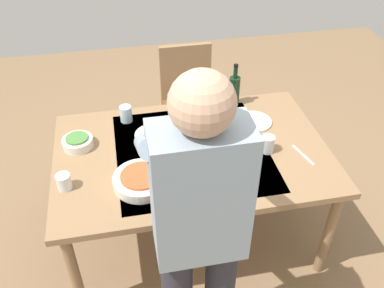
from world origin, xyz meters
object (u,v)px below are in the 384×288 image
(side_bowl_bread, at_px, (206,157))
(water_cup_near_right, at_px, (64,182))
(dining_table, at_px, (192,159))
(serving_bowl_pasta, at_px, (141,180))
(water_cup_far_left, at_px, (126,114))
(wine_bottle, at_px, (234,90))
(water_cup_near_left, at_px, (268,144))
(wine_glass_left, at_px, (205,174))
(side_bowl_salad, at_px, (78,142))
(dinner_plate_near, at_px, (153,135))
(dinner_plate_far, at_px, (254,122))
(chair_near, at_px, (188,96))
(person_server, at_px, (199,229))

(side_bowl_bread, bearing_deg, water_cup_near_right, 4.49)
(dining_table, height_order, serving_bowl_pasta, serving_bowl_pasta)
(water_cup_far_left, relative_size, side_bowl_bread, 0.66)
(wine_bottle, distance_m, water_cup_near_left, 0.53)
(wine_glass_left, bearing_deg, wine_bottle, -116.00)
(wine_bottle, xyz_separation_m, side_bowl_salad, (1.03, 0.27, -0.08))
(serving_bowl_pasta, bearing_deg, dinner_plate_near, -105.56)
(serving_bowl_pasta, bearing_deg, wine_bottle, -136.18)
(dining_table, height_order, wine_bottle, wine_bottle)
(wine_glass_left, distance_m, serving_bowl_pasta, 0.34)
(water_cup_near_left, relative_size, dinner_plate_near, 0.45)
(dining_table, height_order, water_cup_near_right, water_cup_near_right)
(dining_table, distance_m, dinner_plate_far, 0.49)
(dining_table, distance_m, chair_near, 0.92)
(chair_near, distance_m, dinner_plate_near, 0.82)
(side_bowl_salad, relative_size, dinner_plate_far, 0.78)
(chair_near, relative_size, water_cup_near_right, 10.39)
(chair_near, distance_m, serving_bowl_pasta, 1.24)
(person_server, relative_size, side_bowl_bread, 10.56)
(dining_table, bearing_deg, side_bowl_salad, -14.70)
(wine_glass_left, xyz_separation_m, water_cup_near_right, (0.72, -0.15, -0.06))
(chair_near, distance_m, water_cup_near_left, 1.06)
(water_cup_near_right, relative_size, side_bowl_salad, 0.49)
(dining_table, bearing_deg, water_cup_far_left, -47.11)
(chair_near, bearing_deg, water_cup_far_left, 46.20)
(water_cup_near_right, height_order, dinner_plate_far, water_cup_near_right)
(dining_table, height_order, dinner_plate_far, dinner_plate_far)
(chair_near, xyz_separation_m, dinner_plate_far, (-0.30, 0.70, 0.20))
(chair_near, bearing_deg, person_server, 80.79)
(dining_table, distance_m, wine_glass_left, 0.36)
(wine_bottle, xyz_separation_m, side_bowl_bread, (0.32, 0.55, -0.08))
(wine_glass_left, relative_size, water_cup_near_left, 1.46)
(dinner_plate_near, bearing_deg, side_bowl_salad, 2.15)
(dining_table, xyz_separation_m, wine_glass_left, (-0.00, 0.32, 0.17))
(dining_table, xyz_separation_m, water_cup_far_left, (0.35, -0.38, 0.12))
(side_bowl_salad, xyz_separation_m, dinner_plate_near, (-0.45, -0.02, -0.03))
(wine_bottle, bearing_deg, water_cup_near_right, 29.32)
(serving_bowl_pasta, height_order, dinner_plate_near, serving_bowl_pasta)
(water_cup_near_left, relative_size, dinner_plate_far, 0.45)
(wine_glass_left, relative_size, side_bowl_bread, 0.94)
(water_cup_near_left, bearing_deg, serving_bowl_pasta, 10.31)
(wine_glass_left, height_order, dinner_plate_far, wine_glass_left)
(water_cup_near_right, height_order, water_cup_far_left, water_cup_far_left)
(chair_near, distance_m, water_cup_far_left, 0.76)
(water_cup_near_right, xyz_separation_m, dinner_plate_near, (-0.51, -0.36, -0.04))
(water_cup_far_left, distance_m, dinner_plate_near, 0.25)
(chair_near, relative_size, dinner_plate_near, 3.96)
(water_cup_near_right, distance_m, dinner_plate_far, 1.22)
(water_cup_near_left, relative_size, side_bowl_bread, 0.65)
(dining_table, distance_m, water_cup_near_right, 0.75)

